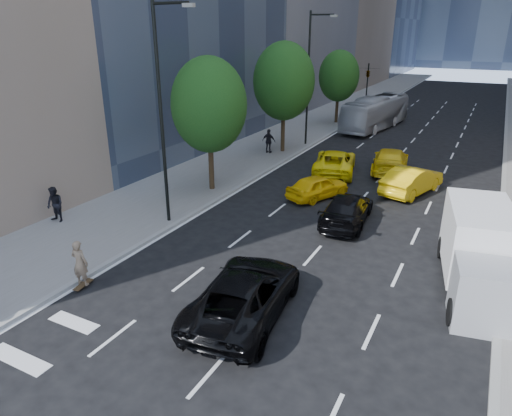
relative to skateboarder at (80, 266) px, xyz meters
The scene contains 19 objects.
ground 6.11m from the skateboarder, 22.12° to the left, with size 160.00×160.00×0.00m, color black.
sidewalk_left 32.47m from the skateboarder, 96.01° to the left, with size 6.00×120.00×0.15m, color slate.
lamp_near 8.01m from the skateboarder, 96.56° to the left, with size 2.13×0.22×10.00m.
lamp_far 24.78m from the skateboarder, 91.70° to the left, with size 2.13×0.22×10.00m.
tree_near 12.10m from the skateboarder, 98.08° to the left, with size 4.20×4.20×7.46m.
tree_mid 21.79m from the skateboarder, 94.30° to the left, with size 4.50×4.50×7.99m.
tree_far 34.52m from the skateboarder, 92.67° to the left, with size 3.90×3.90×6.92m.
traffic_signal 42.42m from the skateboarder, 91.08° to the left, with size 2.48×0.53×5.20m.
skateboarder is the anchor object (origin of this frame).
black_sedan_lincoln 6.23m from the skateboarder, 11.82° to the left, with size 2.62×5.67×1.58m, color black.
black_sedan_mercedes 12.32m from the skateboarder, 56.51° to the left, with size 1.99×4.90×1.42m, color black.
taxi_a 13.72m from the skateboarder, 71.77° to the left, with size 1.56×3.89×1.32m, color yellow.
taxi_b 18.51m from the skateboarder, 61.54° to the left, with size 1.67×4.79×1.58m, color yellow.
taxi_c 18.45m from the skateboarder, 78.75° to the left, with size 2.50×5.42×1.51m, color yellow.
taxi_d 21.12m from the skateboarder, 71.22° to the left, with size 2.19×5.38×1.56m, color yellow.
city_bus 33.86m from the skateboarder, 85.94° to the left, with size 2.52×10.76×3.00m, color #B8BABE.
box_truck 14.34m from the skateboarder, 27.17° to the left, with size 3.20×6.31×2.88m.
pedestrian_a 6.69m from the skateboarder, 146.91° to the left, with size 0.85×0.66×1.74m, color black.
pedestrian_b 20.41m from the skateboarder, 96.44° to the left, with size 1.05×0.44×1.78m, color black.
Camera 1 is at (6.77, -12.27, 8.87)m, focal length 32.00 mm.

